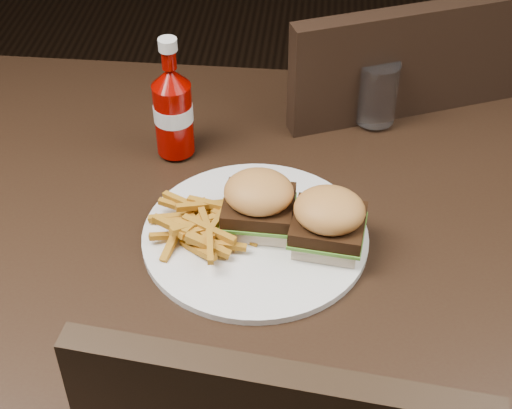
# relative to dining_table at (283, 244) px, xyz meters

# --- Properties ---
(dining_table) EXTENTS (1.20, 0.80, 0.04)m
(dining_table) POSITION_rel_dining_table_xyz_m (0.00, 0.00, 0.00)
(dining_table) COLOR black
(dining_table) RESTS_ON ground
(chair_far) EXTENTS (0.60, 0.60, 0.04)m
(chair_far) POSITION_rel_dining_table_xyz_m (0.12, 0.50, -0.30)
(chair_far) COLOR black
(chair_far) RESTS_ON ground
(plate) EXTENTS (0.29, 0.29, 0.01)m
(plate) POSITION_rel_dining_table_xyz_m (-0.03, -0.01, 0.03)
(plate) COLOR white
(plate) RESTS_ON dining_table
(sandwich_half_a) EXTENTS (0.08, 0.08, 0.02)m
(sandwich_half_a) POSITION_rel_dining_table_xyz_m (-0.03, -0.00, 0.04)
(sandwich_half_a) COLOR #FDE2C4
(sandwich_half_a) RESTS_ON plate
(sandwich_half_b) EXTENTS (0.09, 0.08, 0.02)m
(sandwich_half_b) POSITION_rel_dining_table_xyz_m (0.06, -0.03, 0.04)
(sandwich_half_b) COLOR beige
(sandwich_half_b) RESTS_ON plate
(fries_pile) EXTENTS (0.15, 0.15, 0.05)m
(fries_pile) POSITION_rel_dining_table_xyz_m (-0.10, -0.02, 0.05)
(fries_pile) COLOR #AA7123
(fries_pile) RESTS_ON plate
(ketchup_bottle) EXTENTS (0.07, 0.07, 0.11)m
(ketchup_bottle) POSITION_rel_dining_table_xyz_m (-0.17, 0.16, 0.08)
(ketchup_bottle) COLOR #7D0400
(ketchup_bottle) RESTS_ON dining_table
(tumbler) EXTENTS (0.08, 0.08, 0.10)m
(tumbler) POSITION_rel_dining_table_xyz_m (0.12, 0.26, 0.08)
(tumbler) COLOR white
(tumbler) RESTS_ON dining_table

